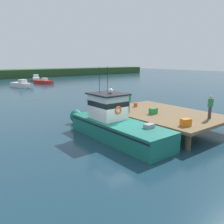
# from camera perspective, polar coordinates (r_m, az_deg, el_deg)

# --- Properties ---
(ground_plane) EXTENTS (200.00, 200.00, 0.00)m
(ground_plane) POSITION_cam_1_polar(r_m,az_deg,el_deg) (15.86, 0.83, -6.70)
(ground_plane) COLOR #193847
(dock) EXTENTS (6.00, 9.00, 1.20)m
(dock) POSITION_cam_1_polar(r_m,az_deg,el_deg) (18.85, 12.25, -0.48)
(dock) COLOR #4C3D2D
(dock) RESTS_ON ground
(main_fishing_boat) EXTENTS (2.58, 9.81, 4.80)m
(main_fishing_boat) POSITION_cam_1_polar(r_m,az_deg,el_deg) (16.03, 0.38, -2.73)
(main_fishing_boat) COLOR #196B5B
(main_fishing_boat) RESTS_ON ground
(crate_stack_near_edge) EXTENTS (0.69, 0.58, 0.45)m
(crate_stack_near_edge) POSITION_cam_1_polar(r_m,az_deg,el_deg) (15.35, 17.49, -2.40)
(crate_stack_near_edge) COLOR orange
(crate_stack_near_edge) RESTS_ON dock
(crate_single_by_cleat) EXTENTS (0.66, 0.52, 0.44)m
(crate_single_by_cleat) POSITION_cam_1_polar(r_m,az_deg,el_deg) (18.15, 9.99, 0.24)
(crate_single_by_cleat) COLOR #2D8442
(crate_single_by_cleat) RESTS_ON dock
(bait_bucket) EXTENTS (0.32, 0.32, 0.34)m
(bait_bucket) POSITION_cam_1_polar(r_m,az_deg,el_deg) (20.71, 5.76, 1.75)
(bait_bucket) COLOR #E04C19
(bait_bucket) RESTS_ON dock
(deckhand_by_the_boat) EXTENTS (0.36, 0.22, 1.63)m
(deckhand_by_the_boat) POSITION_cam_1_polar(r_m,az_deg,el_deg) (18.19, 3.96, 2.48)
(deckhand_by_the_boat) COLOR #383842
(deckhand_by_the_boat) RESTS_ON dock
(deckhand_further_back) EXTENTS (0.36, 0.22, 1.63)m
(deckhand_further_back) POSITION_cam_1_polar(r_m,az_deg,el_deg) (17.65, 22.77, 1.21)
(deckhand_further_back) COLOR #383842
(deckhand_further_back) RESTS_ON dock
(moored_boat_off_the_point) EXTENTS (3.20, 6.11, 1.54)m
(moored_boat_off_the_point) POSITION_cam_1_polar(r_m,az_deg,el_deg) (63.59, -17.96, 7.71)
(moored_boat_off_the_point) COLOR silver
(moored_boat_off_the_point) RESTS_ON ground
(moored_boat_mid_harbor) EXTENTS (2.92, 5.30, 1.34)m
(moored_boat_mid_harbor) POSITION_cam_1_polar(r_m,az_deg,el_deg) (54.94, -16.33, 7.08)
(moored_boat_mid_harbor) COLOR red
(moored_boat_mid_harbor) RESTS_ON ground
(moored_boat_outer_mooring) EXTENTS (2.67, 6.23, 1.56)m
(moored_boat_outer_mooring) POSITION_cam_1_polar(r_m,az_deg,el_deg) (48.96, -21.10, 6.22)
(moored_boat_outer_mooring) COLOR silver
(moored_boat_outer_mooring) RESTS_ON ground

